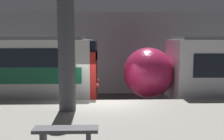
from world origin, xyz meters
name	(u,v)px	position (x,y,z in m)	size (l,w,h in m)	color
ground_plane	(106,126)	(0.00, 0.00, 0.00)	(120.00, 120.00, 0.00)	#33302D
platform	(106,138)	(0.00, -2.74, 0.55)	(40.00, 5.48, 1.09)	gray
station_rear_barrier	(105,53)	(0.00, 6.49, 2.63)	(50.00, 0.15, 5.27)	gray
support_pillar_near	(66,51)	(-1.36, -1.48, 3.18)	(0.58, 0.58, 4.18)	#47474C
platform_bench	(66,132)	(-0.95, -4.64, 1.43)	(1.50, 0.40, 0.45)	#4C4C51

